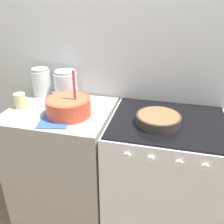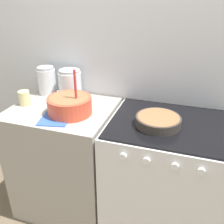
# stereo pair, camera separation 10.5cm
# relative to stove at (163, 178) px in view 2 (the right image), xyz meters

# --- Properties ---
(wall_back) EXTENTS (4.53, 0.05, 2.40)m
(wall_back) POSITION_rel_stove_xyz_m (-0.39, 0.34, 0.76)
(wall_back) COLOR silver
(wall_back) RESTS_ON ground_plane
(countertop_cabinet) EXTENTS (0.71, 0.63, 0.89)m
(countertop_cabinet) POSITION_rel_stove_xyz_m (-0.74, 0.00, 0.00)
(countertop_cabinet) COLOR #9E998E
(countertop_cabinet) RESTS_ON ground_plane
(stove) EXTENTS (0.75, 0.64, 0.89)m
(stove) POSITION_rel_stove_xyz_m (0.00, 0.00, 0.00)
(stove) COLOR silver
(stove) RESTS_ON ground_plane
(mixing_bowl) EXTENTS (0.29, 0.29, 0.31)m
(mixing_bowl) POSITION_rel_stove_xyz_m (-0.65, -0.07, 0.51)
(mixing_bowl) COLOR #D84C33
(mixing_bowl) RESTS_ON countertop_cabinet
(baking_pan) EXTENTS (0.28, 0.28, 0.06)m
(baking_pan) POSITION_rel_stove_xyz_m (-0.06, -0.05, 0.48)
(baking_pan) COLOR #38332D
(baking_pan) RESTS_ON stove
(storage_jar_left) EXTENTS (0.14, 0.14, 0.22)m
(storage_jar_left) POSITION_rel_stove_xyz_m (-0.98, 0.21, 0.54)
(storage_jar_left) COLOR silver
(storage_jar_left) RESTS_ON countertop_cabinet
(storage_jar_middle) EXTENTS (0.17, 0.17, 0.21)m
(storage_jar_middle) POSITION_rel_stove_xyz_m (-0.78, 0.21, 0.54)
(storage_jar_middle) COLOR silver
(storage_jar_middle) RESTS_ON countertop_cabinet
(tin_can) EXTENTS (0.08, 0.08, 0.10)m
(tin_can) POSITION_rel_stove_xyz_m (-1.02, -0.04, 0.50)
(tin_can) COLOR beige
(tin_can) RESTS_ON countertop_cabinet
(recipe_page) EXTENTS (0.23, 0.26, 0.01)m
(recipe_page) POSITION_rel_stove_xyz_m (-0.70, -0.16, 0.45)
(recipe_page) COLOR #3359B2
(recipe_page) RESTS_ON countertop_cabinet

